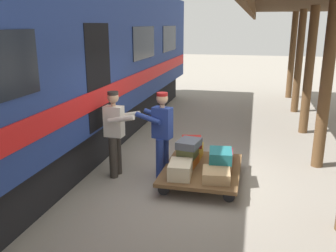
{
  "coord_description": "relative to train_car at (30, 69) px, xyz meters",
  "views": [
    {
      "loc": [
        -0.89,
        6.52,
        2.94
      ],
      "look_at": [
        0.58,
        0.34,
        1.15
      ],
      "focal_mm": 38.95,
      "sensor_mm": 36.0,
      "label": 1
    }
  ],
  "objects": [
    {
      "name": "ground_plane",
      "position": [
        -3.53,
        0.0,
        -2.06
      ],
      "size": [
        60.0,
        60.0,
        0.0
      ],
      "primitive_type": "plane",
      "color": "gray"
    },
    {
      "name": "train_car",
      "position": [
        0.0,
        0.0,
        0.0
      ],
      "size": [
        3.02,
        17.05,
        4.0
      ],
      "color": "navy",
      "rests_on": "ground_plane"
    },
    {
      "name": "luggage_cart",
      "position": [
        -3.55,
        0.04,
        -1.82
      ],
      "size": [
        1.44,
        1.86,
        0.28
      ],
      "color": "brown",
      "rests_on": "ground_plane"
    },
    {
      "name": "suitcase_brown_leather",
      "position": [
        -3.87,
        0.04,
        -1.69
      ],
      "size": [
        0.47,
        0.6,
        0.18
      ],
      "primitive_type": "cube",
      "rotation": [
        0.0,
        0.0,
        -0.0
      ],
      "color": "brown",
      "rests_on": "luggage_cart"
    },
    {
      "name": "suitcase_cream_canvas",
      "position": [
        -3.22,
        0.56,
        -1.65
      ],
      "size": [
        0.44,
        0.59,
        0.27
      ],
      "primitive_type": "cube",
      "rotation": [
        0.0,
        0.0,
        0.07
      ],
      "color": "beige",
      "rests_on": "luggage_cart"
    },
    {
      "name": "suitcase_tan_vintage",
      "position": [
        -3.87,
        0.56,
        -1.69
      ],
      "size": [
        0.53,
        0.57,
        0.19
      ],
      "primitive_type": "cube",
      "rotation": [
        0.0,
        0.0,
        0.11
      ],
      "color": "tan",
      "rests_on": "luggage_cart"
    },
    {
      "name": "suitcase_burgundy_valise",
      "position": [
        -3.87,
        -0.47,
        -1.69
      ],
      "size": [
        0.48,
        0.49,
        0.19
      ],
      "primitive_type": "cube",
      "rotation": [
        0.0,
        0.0,
        0.06
      ],
      "color": "maroon",
      "rests_on": "luggage_cart"
    },
    {
      "name": "suitcase_orange_carryall",
      "position": [
        -3.22,
        0.04,
        -1.69
      ],
      "size": [
        0.46,
        0.65,
        0.18
      ],
      "primitive_type": "cube",
      "rotation": [
        0.0,
        0.0,
        -0.13
      ],
      "color": "#CC6B23",
      "rests_on": "luggage_cart"
    },
    {
      "name": "suitcase_yellow_case",
      "position": [
        -3.22,
        -0.47,
        -1.65
      ],
      "size": [
        0.48,
        0.49,
        0.27
      ],
      "primitive_type": "cube",
      "rotation": [
        0.0,
        0.0,
        -0.03
      ],
      "color": "gold",
      "rests_on": "luggage_cart"
    },
    {
      "name": "suitcase_olive_duffel",
      "position": [
        -3.26,
        0.04,
        -1.49
      ],
      "size": [
        0.37,
        0.48,
        0.22
      ],
      "primitive_type": "cube",
      "rotation": [
        0.0,
        0.0,
        -0.12
      ],
      "color": "brown",
      "rests_on": "suitcase_orange_carryall"
    },
    {
      "name": "suitcase_red_plastic",
      "position": [
        -3.26,
        -0.43,
        -1.43
      ],
      "size": [
        0.48,
        0.52,
        0.15
      ],
      "primitive_type": "cube",
      "rotation": [
        0.0,
        0.0,
        0.2
      ],
      "color": "#AD231E",
      "rests_on": "suitcase_yellow_case"
    },
    {
      "name": "suitcase_teal_softside",
      "position": [
        -3.89,
        0.08,
        -1.5
      ],
      "size": [
        0.46,
        0.57,
        0.21
      ],
      "primitive_type": "cube",
      "rotation": [
        0.0,
        0.0,
        0.1
      ],
      "color": "#1E666B",
      "rests_on": "suitcase_brown_leather"
    },
    {
      "name": "suitcase_slate_roller",
      "position": [
        -3.29,
        0.07,
        -1.31
      ],
      "size": [
        0.45,
        0.55,
        0.14
      ],
      "primitive_type": "cube",
      "rotation": [
        0.0,
        0.0,
        -0.17
      ],
      "color": "#4C515B",
      "rests_on": "suitcase_olive_duffel"
    },
    {
      "name": "porter_in_overalls",
      "position": [
        -2.74,
        0.04,
        -1.14
      ],
      "size": [
        0.72,
        0.53,
        1.7
      ],
      "color": "navy",
      "rests_on": "ground_plane"
    },
    {
      "name": "porter_by_door",
      "position": [
        -1.85,
        0.16,
        -1.14
      ],
      "size": [
        0.68,
        0.44,
        1.7
      ],
      "color": "#332D28",
      "rests_on": "ground_plane"
    }
  ]
}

